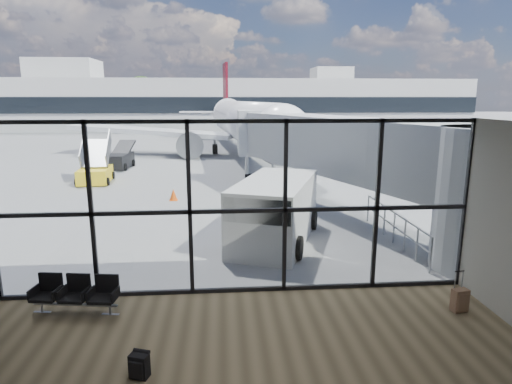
{
  "coord_description": "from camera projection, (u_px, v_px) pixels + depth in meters",
  "views": [
    {
      "loc": [
        -0.38,
        -10.44,
        4.98
      ],
      "look_at": [
        0.7,
        3.0,
        2.02
      ],
      "focal_mm": 30.0,
      "sensor_mm": 36.0,
      "label": 1
    }
  ],
  "objects": [
    {
      "name": "ground",
      "position": [
        225.0,
        142.0,
        50.21
      ],
      "size": [
        220.0,
        220.0,
        0.0
      ],
      "primitive_type": "plane",
      "color": "slate",
      "rests_on": "ground"
    },
    {
      "name": "lounge_shell",
      "position": [
        251.0,
        267.0,
        6.02
      ],
      "size": [
        12.02,
        8.01,
        4.51
      ],
      "color": "brown",
      "rests_on": "ground"
    },
    {
      "name": "glass_curtain_wall",
      "position": [
        238.0,
        209.0,
        10.78
      ],
      "size": [
        12.1,
        0.12,
        4.5
      ],
      "color": "white",
      "rests_on": "ground"
    },
    {
      "name": "jet_bridge",
      "position": [
        348.0,
        152.0,
        17.94
      ],
      "size": [
        8.0,
        16.5,
        4.33
      ],
      "color": "gray",
      "rests_on": "ground"
    },
    {
      "name": "apron_railing",
      "position": [
        394.0,
        223.0,
        14.95
      ],
      "size": [
        0.06,
        5.46,
        1.11
      ],
      "color": "gray",
      "rests_on": "ground"
    },
    {
      "name": "far_terminal",
      "position": [
        220.0,
        103.0,
        70.65
      ],
      "size": [
        80.0,
        12.2,
        11.0
      ],
      "color": "#A9A9A4",
      "rests_on": "ground"
    },
    {
      "name": "tree_1",
      "position": [
        7.0,
        97.0,
        77.2
      ],
      "size": [
        5.61,
        5.61,
        8.07
      ],
      "color": "#382619",
      "rests_on": "ground"
    },
    {
      "name": "tree_2",
      "position": [
        41.0,
        93.0,
        77.53
      ],
      "size": [
        6.27,
        6.27,
        9.03
      ],
      "color": "#382619",
      "rests_on": "ground"
    },
    {
      "name": "tree_3",
      "position": [
        75.0,
        100.0,
        78.27
      ],
      "size": [
        4.95,
        4.95,
        7.12
      ],
      "color": "#382619",
      "rests_on": "ground"
    },
    {
      "name": "tree_4",
      "position": [
        109.0,
        97.0,
        78.6
      ],
      "size": [
        5.61,
        5.61,
        8.07
      ],
      "color": "#382619",
      "rests_on": "ground"
    },
    {
      "name": "tree_5",
      "position": [
        142.0,
        94.0,
        78.94
      ],
      "size": [
        6.27,
        6.27,
        9.03
      ],
      "color": "#382619",
      "rests_on": "ground"
    },
    {
      "name": "seating_row",
      "position": [
        77.0,
        292.0,
        10.11
      ],
      "size": [
        2.02,
        0.83,
        0.9
      ],
      "rotation": [
        0.0,
        0.0,
        -0.14
      ],
      "color": "gray",
      "rests_on": "ground"
    },
    {
      "name": "backpack",
      "position": [
        139.0,
        366.0,
        7.73
      ],
      "size": [
        0.39,
        0.38,
        0.5
      ],
      "rotation": [
        0.0,
        0.0,
        -0.33
      ],
      "color": "black",
      "rests_on": "ground"
    },
    {
      "name": "suitcase",
      "position": [
        460.0,
        300.0,
        10.13
      ],
      "size": [
        0.4,
        0.32,
        1.0
      ],
      "rotation": [
        0.0,
        0.0,
        0.17
      ],
      "color": "#805D47",
      "rests_on": "ground"
    },
    {
      "name": "airliner",
      "position": [
        243.0,
        122.0,
        40.01
      ],
      "size": [
        31.36,
        36.42,
        9.38
      ],
      "rotation": [
        0.0,
        0.0,
        0.09
      ],
      "color": "white",
      "rests_on": "ground"
    },
    {
      "name": "service_van",
      "position": [
        274.0,
        210.0,
        15.0
      ],
      "size": [
        3.82,
        5.53,
        2.21
      ],
      "rotation": [
        0.0,
        0.0,
        -0.35
      ],
      "color": "beige",
      "rests_on": "ground"
    },
    {
      "name": "belt_loader",
      "position": [
        119.0,
        160.0,
        31.15
      ],
      "size": [
        1.84,
        4.12,
        1.85
      ],
      "rotation": [
        0.0,
        0.0,
        -0.08
      ],
      "color": "black",
      "rests_on": "ground"
    },
    {
      "name": "mobile_stairs",
      "position": [
        96.0,
        173.0,
        25.86
      ],
      "size": [
        2.12,
        3.63,
        2.45
      ],
      "rotation": [
        0.0,
        0.0,
        0.09
      ],
      "color": "yellow",
      "rests_on": "ground"
    },
    {
      "name": "traffic_cone_a",
      "position": [
        173.0,
        195.0,
        21.32
      ],
      "size": [
        0.41,
        0.41,
        0.59
      ],
      "color": "#F0540C",
      "rests_on": "ground"
    },
    {
      "name": "traffic_cone_c",
      "position": [
        265.0,
        175.0,
        26.69
      ],
      "size": [
        0.47,
        0.47,
        0.66
      ],
      "color": "red",
      "rests_on": "ground"
    }
  ]
}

